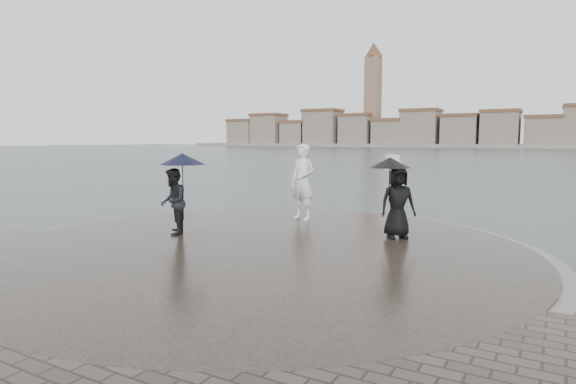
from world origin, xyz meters
The scene contains 7 objects.
ground centered at (0.00, 0.00, 0.00)m, with size 400.00×400.00×0.00m, color #2B3835.
kerb_ring centered at (0.00, 3.50, 0.16)m, with size 12.50×12.50×0.32m, color gray.
quay_tip centered at (0.00, 3.50, 0.18)m, with size 11.90×11.90×0.36m, color #2D261E.
statue centered at (-0.83, 7.11, 1.49)m, with size 0.82×0.54×2.25m, color white.
visitor_left centered at (-2.49, 3.52, 1.52)m, with size 1.32×1.19×2.04m.
visitor_right centered at (2.37, 5.91, 1.46)m, with size 1.26×1.08×1.95m.
far_skyline centered at (-6.29, 160.71, 5.61)m, with size 260.00×20.00×37.00m.
Camera 1 is at (5.86, -5.42, 2.74)m, focal length 30.00 mm.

